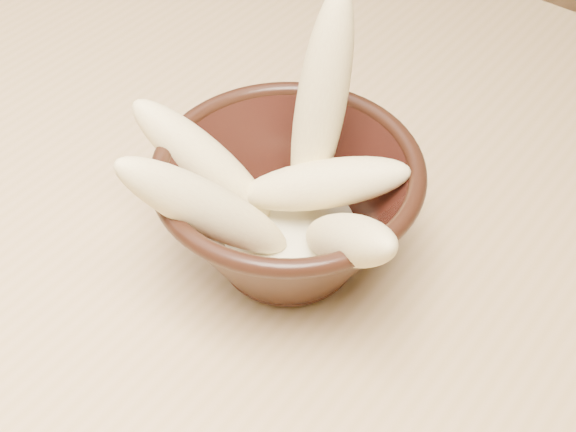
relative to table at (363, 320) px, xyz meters
name	(u,v)px	position (x,y,z in m)	size (l,w,h in m)	color
table	(363,320)	(0.00, 0.00, 0.00)	(1.20, 0.80, 0.75)	tan
bowl	(288,207)	(-0.04, -0.04, 0.13)	(0.18, 0.18, 0.10)	black
milk_puddle	(288,231)	(-0.04, -0.04, 0.11)	(0.10, 0.10, 0.01)	beige
banana_upright	(321,106)	(-0.05, 0.00, 0.20)	(0.03, 0.03, 0.16)	#DDBF82
banana_left	(204,161)	(-0.10, -0.06, 0.16)	(0.03, 0.03, 0.12)	#DDBF82
banana_right	(348,240)	(0.01, -0.06, 0.16)	(0.03, 0.03, 0.13)	#DDBF82
banana_across	(323,184)	(-0.03, -0.02, 0.15)	(0.03, 0.03, 0.12)	#DDBF82
banana_front	(208,209)	(-0.06, -0.10, 0.17)	(0.03, 0.03, 0.14)	#DDBF82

